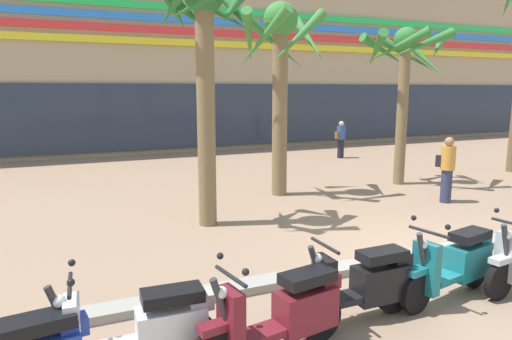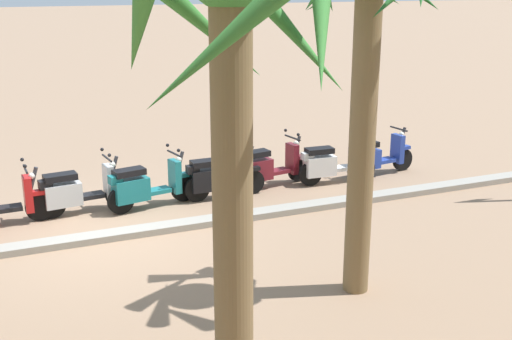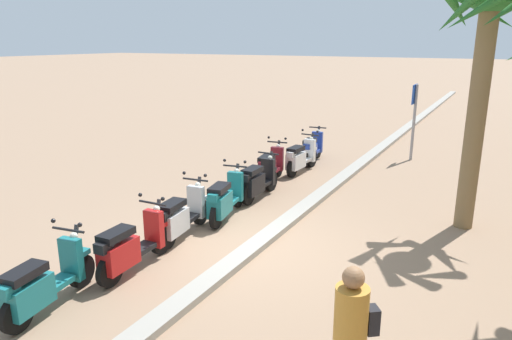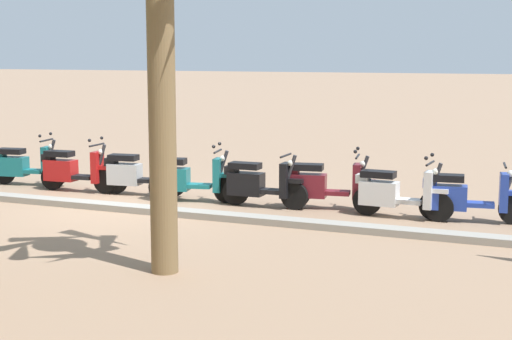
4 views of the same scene
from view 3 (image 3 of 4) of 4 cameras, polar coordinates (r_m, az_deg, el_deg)
name	(u,v)px [view 3 (image 3 of 4)]	position (r m, az deg, el deg)	size (l,w,h in m)	color
ground_plane	(250,246)	(8.93, -0.69, -9.15)	(200.00, 200.00, 0.00)	#93755B
curb_strip	(257,244)	(8.85, 0.12, -8.99)	(60.00, 0.36, 0.12)	gray
scooter_blue_mid_front	(312,149)	(14.72, 6.82, 2.52)	(1.86, 0.60, 1.04)	black
scooter_white_lead_nearest	(300,158)	(13.59, 5.40, 1.49)	(1.82, 0.56, 1.17)	black
scooter_maroon_mid_rear	(270,168)	(12.46, 1.72, 0.29)	(1.84, 0.64, 1.17)	black
scooter_black_second_in_line	(258,181)	(11.30, 0.21, -1.33)	(1.73, 0.56, 1.04)	black
scooter_teal_tail_end	(225,199)	(10.03, -3.77, -3.54)	(1.85, 0.68, 1.17)	black
scooter_silver_mid_centre	(181,216)	(9.19, -9.10, -5.57)	(1.81, 0.58, 1.17)	black
scooter_red_far_back	(131,247)	(8.06, -14.97, -8.99)	(1.83, 0.56, 1.17)	black
scooter_teal_gap_after_mid	(43,284)	(7.37, -24.39, -12.44)	(1.78, 0.63, 1.17)	black
crossing_sign	(414,113)	(15.64, 18.61, 6.54)	(0.60, 0.13, 2.40)	#939399
palm_tree_far_corner	(487,39)	(10.02, 26.18, 14.06)	(2.07, 2.03, 4.98)	olive
pedestrian_window_shopping	(351,336)	(5.09, 11.40, -19.13)	(0.40, 0.44, 1.62)	#2D3351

